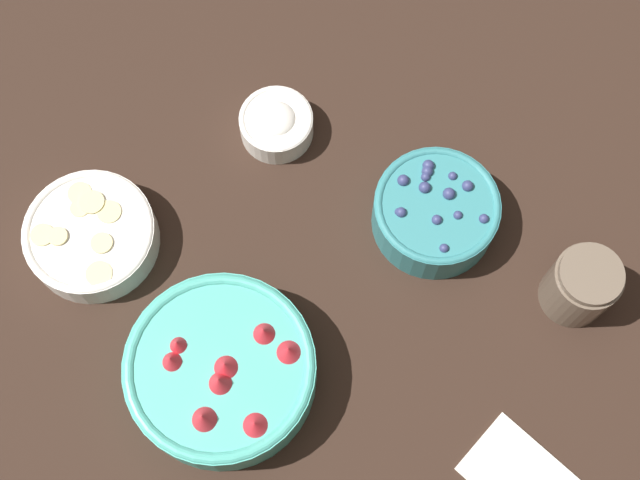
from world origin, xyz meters
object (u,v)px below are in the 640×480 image
object	(u,v)px
bowl_strawberries	(222,370)
bowl_cream	(276,123)
bowl_bananas	(91,235)
bowl_blueberries	(436,212)
jar_chocolate	(580,286)

from	to	relation	value
bowl_strawberries	bowl_cream	bearing A→B (deg)	126.34
bowl_bananas	bowl_blueberries	bearing A→B (deg)	49.93
bowl_strawberries	bowl_cream	world-z (taller)	bowl_strawberries
jar_chocolate	bowl_blueberries	bearing A→B (deg)	-164.20
bowl_blueberries	bowl_cream	bearing A→B (deg)	-166.38
bowl_bananas	jar_chocolate	distance (m)	0.61
bowl_blueberries	bowl_bananas	bearing A→B (deg)	-130.07
bowl_cream	jar_chocolate	size ratio (longest dim) A/B	1.02
jar_chocolate	bowl_cream	bearing A→B (deg)	-165.40
bowl_cream	jar_chocolate	bearing A→B (deg)	14.60
jar_chocolate	bowl_bananas	bearing A→B (deg)	-140.55
bowl_strawberries	jar_chocolate	distance (m)	0.44
bowl_blueberries	bowl_strawberries	bearing A→B (deg)	-95.98
bowl_blueberries	bowl_cream	distance (m)	0.24
bowl_strawberries	bowl_cream	size ratio (longest dim) A/B	2.31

